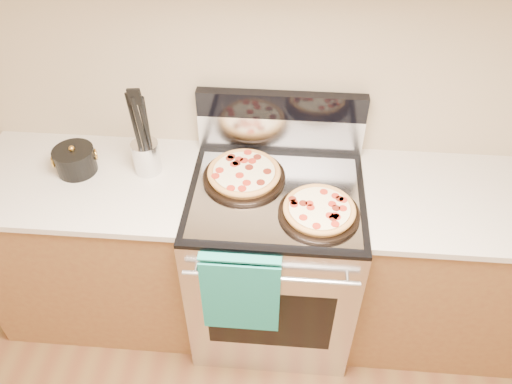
# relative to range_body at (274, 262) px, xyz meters

# --- Properties ---
(wall_back) EXTENTS (4.00, 0.00, 4.00)m
(wall_back) POSITION_rel_range_body_xyz_m (0.00, 0.35, 0.90)
(wall_back) COLOR tan
(wall_back) RESTS_ON ground
(range_body) EXTENTS (0.76, 0.68, 0.90)m
(range_body) POSITION_rel_range_body_xyz_m (0.00, 0.00, 0.00)
(range_body) COLOR #B7B7BC
(range_body) RESTS_ON ground
(oven_window) EXTENTS (0.56, 0.01, 0.40)m
(oven_window) POSITION_rel_range_body_xyz_m (0.00, -0.34, 0.00)
(oven_window) COLOR black
(oven_window) RESTS_ON range_body
(cooktop) EXTENTS (0.76, 0.68, 0.02)m
(cooktop) POSITION_rel_range_body_xyz_m (0.00, 0.00, 0.46)
(cooktop) COLOR black
(cooktop) RESTS_ON range_body
(backsplash_lower) EXTENTS (0.76, 0.06, 0.18)m
(backsplash_lower) POSITION_rel_range_body_xyz_m (0.00, 0.31, 0.56)
(backsplash_lower) COLOR silver
(backsplash_lower) RESTS_ON cooktop
(backsplash_upper) EXTENTS (0.76, 0.06, 0.12)m
(backsplash_upper) POSITION_rel_range_body_xyz_m (0.00, 0.31, 0.71)
(backsplash_upper) COLOR black
(backsplash_upper) RESTS_ON backsplash_lower
(oven_handle) EXTENTS (0.70, 0.03, 0.03)m
(oven_handle) POSITION_rel_range_body_xyz_m (0.00, -0.38, 0.35)
(oven_handle) COLOR silver
(oven_handle) RESTS_ON range_body
(dish_towel) EXTENTS (0.32, 0.05, 0.42)m
(dish_towel) POSITION_rel_range_body_xyz_m (-0.12, -0.38, 0.25)
(dish_towel) COLOR teal
(dish_towel) RESTS_ON oven_handle
(foil_sheet) EXTENTS (0.70, 0.55, 0.01)m
(foil_sheet) POSITION_rel_range_body_xyz_m (0.00, -0.03, 0.47)
(foil_sheet) COLOR gray
(foil_sheet) RESTS_ON cooktop
(cabinet_left) EXTENTS (1.00, 0.62, 0.88)m
(cabinet_left) POSITION_rel_range_body_xyz_m (-0.88, 0.03, -0.01)
(cabinet_left) COLOR brown
(cabinet_left) RESTS_ON ground
(countertop_left) EXTENTS (1.02, 0.64, 0.03)m
(countertop_left) POSITION_rel_range_body_xyz_m (-0.88, 0.03, 0.45)
(countertop_left) COLOR beige
(countertop_left) RESTS_ON cabinet_left
(cabinet_right) EXTENTS (1.00, 0.62, 0.88)m
(cabinet_right) POSITION_rel_range_body_xyz_m (0.88, 0.03, -0.01)
(cabinet_right) COLOR brown
(cabinet_right) RESTS_ON ground
(countertop_right) EXTENTS (1.02, 0.64, 0.03)m
(countertop_right) POSITION_rel_range_body_xyz_m (0.88, 0.03, 0.45)
(countertop_right) COLOR beige
(countertop_right) RESTS_ON cabinet_right
(pepperoni_pizza_back) EXTENTS (0.36, 0.36, 0.05)m
(pepperoni_pizza_back) POSITION_rel_range_body_xyz_m (-0.15, 0.07, 0.50)
(pepperoni_pizza_back) COLOR #BD843A
(pepperoni_pizza_back) RESTS_ON foil_sheet
(pepperoni_pizza_front) EXTENTS (0.41, 0.41, 0.04)m
(pepperoni_pizza_front) POSITION_rel_range_body_xyz_m (0.18, -0.13, 0.50)
(pepperoni_pizza_front) COLOR #BD843A
(pepperoni_pizza_front) RESTS_ON foil_sheet
(utensil_crock) EXTENTS (0.14, 0.14, 0.15)m
(utensil_crock) POSITION_rel_range_body_xyz_m (-0.59, 0.11, 0.54)
(utensil_crock) COLOR silver
(utensil_crock) RESTS_ON countertop_left
(saucepan) EXTENTS (0.23, 0.23, 0.11)m
(saucepan) POSITION_rel_range_body_xyz_m (-0.91, 0.08, 0.51)
(saucepan) COLOR black
(saucepan) RESTS_ON countertop_left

